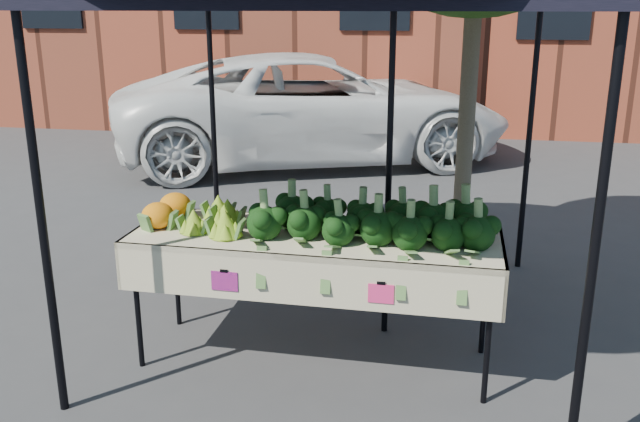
# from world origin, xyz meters

# --- Properties ---
(ground) EXTENTS (90.00, 90.00, 0.00)m
(ground) POSITION_xyz_m (0.00, 0.00, 0.00)
(ground) COLOR #353538
(table) EXTENTS (2.41, 0.84, 0.90)m
(table) POSITION_xyz_m (-0.03, 0.05, 0.45)
(table) COLOR beige
(table) RESTS_ON ground
(canopy) EXTENTS (3.16, 3.16, 2.74)m
(canopy) POSITION_xyz_m (0.05, 0.65, 1.37)
(canopy) COLOR black
(canopy) RESTS_ON ground
(broccoli_heap) EXTENTS (1.57, 0.60, 0.30)m
(broccoli_heap) POSITION_xyz_m (0.33, 0.08, 1.05)
(broccoli_heap) COLOR black
(broccoli_heap) RESTS_ON table
(romanesco_cluster) EXTENTS (0.46, 0.60, 0.23)m
(romanesco_cluster) POSITION_xyz_m (-0.69, 0.09, 1.01)
(romanesco_cluster) COLOR #9BBE2F
(romanesco_cluster) RESTS_ON table
(cauliflower_pair) EXTENTS (0.26, 0.46, 0.21)m
(cauliflower_pair) POSITION_xyz_m (-1.06, 0.12, 1.00)
(cauliflower_pair) COLOR orange
(cauliflower_pair) RESTS_ON table
(street_tree) EXTENTS (1.98, 1.98, 3.91)m
(street_tree) POSITION_xyz_m (0.94, 1.53, 1.95)
(street_tree) COLOR #1E4C14
(street_tree) RESTS_ON ground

